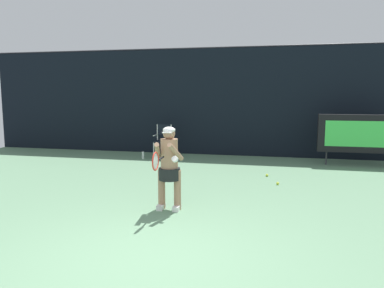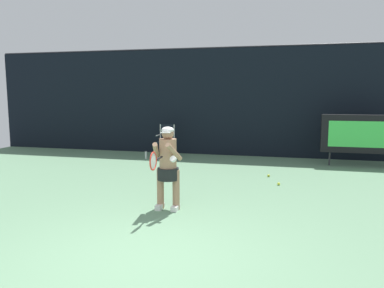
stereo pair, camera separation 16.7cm
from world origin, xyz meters
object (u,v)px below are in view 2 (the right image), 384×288
Objects in this scene: tennis_player at (168,164)px; tennis_ball_loose at (279,184)px; scoreboard at (361,134)px; umpire_chair at (166,139)px; water_bottle at (146,155)px; tennis_racket at (154,161)px; tennis_ball_spare at (269,176)px.

tennis_player reaches higher than tennis_ball_loose.
scoreboard is at bearing 51.55° from tennis_player.
umpire_chair is at bearing 140.50° from tennis_ball_loose.
scoreboard reaches higher than water_bottle.
scoreboard reaches higher than tennis_racket.
umpire_chair reaches higher than water_bottle.
tennis_player is 22.27× the size of tennis_ball_loose.
tennis_player reaches higher than tennis_racket.
tennis_ball_loose is (3.72, -3.07, -0.58)m from umpire_chair.
tennis_racket is at bearing -113.87° from tennis_ball_spare.
umpire_chair is 15.88× the size of tennis_ball_spare.
scoreboard is 3.65× the size of tennis_racket.
water_bottle is at bearing -177.58° from scoreboard.
water_bottle is 5.00m from tennis_ball_loose.
tennis_player is (2.34, -4.94, 0.71)m from water_bottle.
tennis_ball_spare is (1.66, 3.18, -0.80)m from tennis_player.
scoreboard is 3.74m from tennis_ball_loose.
tennis_ball_spare is (-0.27, 0.85, 0.00)m from tennis_ball_loose.
tennis_ball_loose is at bearing 50.51° from tennis_player.
tennis_ball_spare is at bearing 84.97° from tennis_racket.
scoreboard is 2.04× the size of umpire_chair.
umpire_chair is at bearing 40.82° from water_bottle.
scoreboard is at bearing 73.34° from tennis_racket.
tennis_racket is at bearing -67.58° from water_bottle.
scoreboard is 8.30× the size of water_bottle.
umpire_chair is at bearing 125.10° from tennis_racket.
scoreboard reaches higher than umpire_chair.
tennis_ball_spare is (3.45, -2.22, -0.58)m from umpire_chair.
tennis_player is 22.27× the size of tennis_ball_spare.
tennis_player is (1.80, -5.40, 0.22)m from umpire_chair.
tennis_player reaches higher than scoreboard.
scoreboard is 6.54m from water_bottle.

